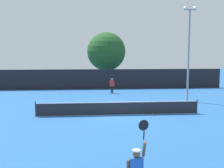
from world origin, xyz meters
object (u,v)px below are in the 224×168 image
player_serving (137,168)px  large_tree (106,52)px  tennis_ball (153,114)px  light_pole (189,48)px  player_receiving (112,84)px  parked_car_near (48,79)px

player_serving → large_tree: (1.23, 31.82, 3.69)m
tennis_ball → light_pole: size_ratio=0.01×
player_serving → tennis_ball: player_serving is taller
player_receiving → large_tree: 10.41m
player_serving → large_tree: bearing=87.8°
player_serving → player_receiving: size_ratio=1.48×
player_receiving → tennis_ball: (1.99, -10.90, -0.97)m
player_receiving → light_pole: (6.48, -5.73, 3.85)m
player_receiving → player_serving: bearing=86.9°
parked_car_near → player_serving: bearing=-69.0°
player_serving → large_tree: 32.06m
tennis_ball → large_tree: 21.23m
player_receiving → tennis_ball: 11.12m
light_pole → player_receiving: bearing=138.5°
light_pole → parked_car_near: bearing=133.0°
parked_car_near → large_tree: bearing=4.3°
light_pole → tennis_ball: bearing=-131.0°
tennis_ball → light_pole: 8.37m
tennis_ball → parked_car_near: 23.67m
light_pole → player_serving: bearing=-115.2°
light_pole → large_tree: size_ratio=1.13×
tennis_ball → light_pole: bearing=49.0°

